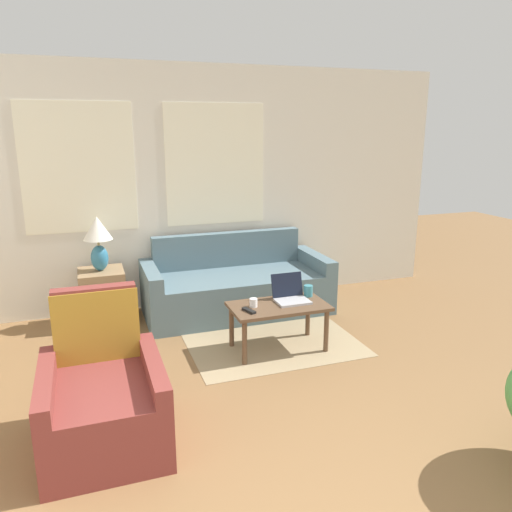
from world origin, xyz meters
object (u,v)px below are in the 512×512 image
object	(u,v)px
couch	(236,288)
table_lamp	(98,237)
cup_navy	(308,291)
cup_yellow	(253,303)
armchair	(103,402)
tv_remote	(249,311)
laptop	(290,295)
coffee_table	(279,311)

from	to	relation	value
couch	table_lamp	world-z (taller)	table_lamp
cup_navy	cup_yellow	xyz separation A→B (m)	(-0.57, -0.10, -0.01)
armchair	cup_yellow	size ratio (longest dim) A/B	12.31
table_lamp	cup_yellow	xyz separation A→B (m)	(1.22, -1.16, -0.44)
cup_yellow	cup_navy	bearing A→B (deg)	9.69
cup_yellow	tv_remote	bearing A→B (deg)	-126.58
table_lamp	cup_navy	bearing A→B (deg)	-30.69
armchair	laptop	xyz separation A→B (m)	(1.69, 0.96, 0.21)
coffee_table	tv_remote	distance (m)	0.32
table_lamp	cup_yellow	size ratio (longest dim) A/B	7.23
cup_navy	cup_yellow	size ratio (longest dim) A/B	1.38
laptop	cup_navy	size ratio (longest dim) A/B	2.83
coffee_table	cup_navy	size ratio (longest dim) A/B	8.23
couch	table_lamp	size ratio (longest dim) A/B	3.57
laptop	couch	bearing A→B (deg)	102.12
armchair	coffee_table	world-z (taller)	armchair
cup_navy	tv_remote	xyz separation A→B (m)	(-0.65, -0.20, -0.04)
armchair	cup_yellow	bearing A→B (deg)	34.75
coffee_table	cup_yellow	size ratio (longest dim) A/B	11.37
cup_navy	table_lamp	bearing A→B (deg)	149.31
armchair	tv_remote	distance (m)	1.50
couch	laptop	bearing A→B (deg)	-77.88
table_lamp	coffee_table	bearing A→B (deg)	-39.30
table_lamp	laptop	distance (m)	1.99
couch	cup_yellow	world-z (taller)	couch
armchair	cup_yellow	world-z (taller)	armchair
armchair	cup_navy	bearing A→B (deg)	28.17
tv_remote	cup_navy	bearing A→B (deg)	17.06
coffee_table	armchair	bearing A→B (deg)	-150.08
armchair	couch	bearing A→B (deg)	53.06
couch	cup_navy	xyz separation A→B (m)	(0.42, -0.95, 0.22)
couch	cup_navy	size ratio (longest dim) A/B	18.67
coffee_table	tv_remote	bearing A→B (deg)	-165.89
couch	armchair	xyz separation A→B (m)	(-1.47, -1.96, 0.01)
table_lamp	coffee_table	size ratio (longest dim) A/B	0.64
table_lamp	laptop	bearing A→B (deg)	-35.18
couch	tv_remote	xyz separation A→B (m)	(-0.23, -1.14, 0.17)
armchair	cup_navy	distance (m)	2.16
coffee_table	table_lamp	bearing A→B (deg)	140.70
table_lamp	laptop	world-z (taller)	table_lamp
couch	laptop	xyz separation A→B (m)	(0.22, -1.00, 0.22)
tv_remote	armchair	bearing A→B (deg)	-146.80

